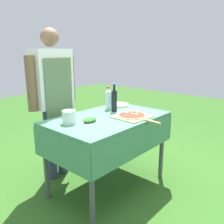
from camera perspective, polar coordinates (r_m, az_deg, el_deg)
The scene contains 9 objects.
ground_plane at distance 2.77m, azimuth -0.89°, elevation -17.42°, with size 12.00×12.00×0.00m, color #2D5B1E.
prep_table at distance 2.47m, azimuth -0.95°, elevation -3.46°, with size 1.26×0.80×0.81m.
person_cook at distance 2.73m, azimuth -13.95°, elevation 4.38°, with size 0.64×0.24×1.70m.
pizza_on_peel at distance 2.44m, azimuth 4.94°, elevation -0.96°, with size 0.36×0.53×0.05m.
oil_bottle at distance 2.64m, azimuth 0.53°, elevation 2.80°, with size 0.06×0.06×0.31m.
water_bottle at distance 2.75m, azimuth -0.85°, elevation 3.24°, with size 0.07×0.07×0.26m.
herb_container at distance 2.27m, azimuth -5.41°, elevation -1.97°, with size 0.21×0.15×0.04m.
mixing_tub at distance 2.25m, azimuth -10.30°, elevation -1.17°, with size 0.13×0.13×0.12m, color silver.
plate_stack at distance 2.93m, azimuth 1.65°, elevation 1.71°, with size 0.25×0.25×0.02m.
Camera 1 is at (-1.74, -1.59, 1.47)m, focal length 38.00 mm.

